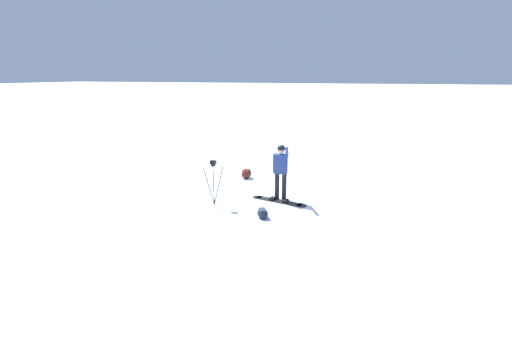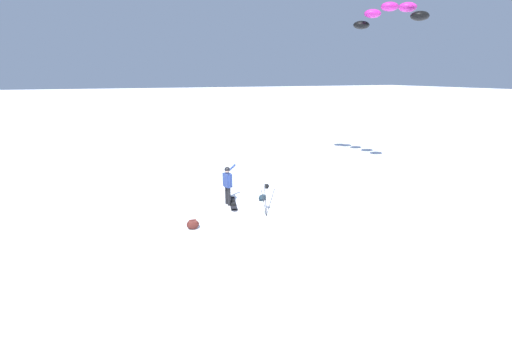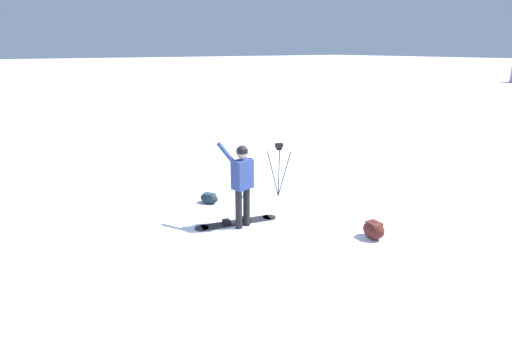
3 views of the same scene
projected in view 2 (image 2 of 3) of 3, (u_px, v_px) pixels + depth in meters
ground_plane at (229, 209)px, 13.85m from camera, size 300.00×300.00×0.00m
snowboarder at (228, 182)px, 14.01m from camera, size 0.65×0.57×1.74m
snowboard at (233, 203)px, 14.39m from camera, size 0.61×1.76×0.10m
traction_kite at (389, 14)px, 17.28m from camera, size 1.90×4.45×1.13m
gear_bag_large at (193, 224)px, 11.98m from camera, size 0.48×0.38×0.35m
camera_tripod at (267, 194)px, 12.86m from camera, size 0.55×0.55×1.34m
gear_bag_small at (262, 198)px, 14.76m from camera, size 0.53×0.47×0.24m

